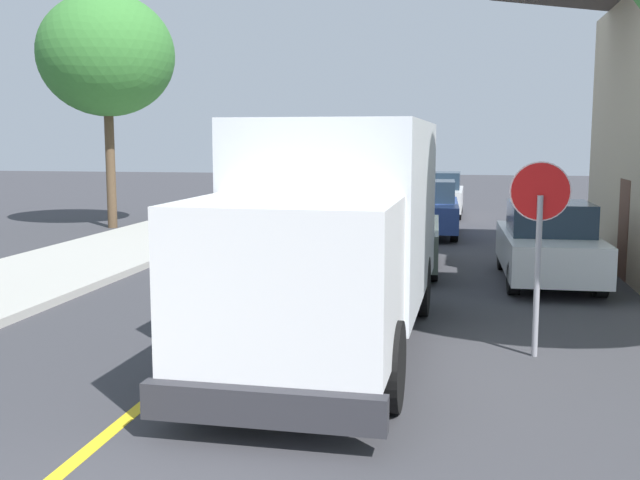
{
  "coord_description": "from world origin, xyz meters",
  "views": [
    {
      "loc": [
        3.44,
        -3.01,
        2.95
      ],
      "look_at": [
        1.31,
        8.23,
        1.4
      ],
      "focal_mm": 42.18,
      "sensor_mm": 36.0,
      "label": 1
    }
  ],
  "objects": [
    {
      "name": "parked_car_mid",
      "position": [
        2.41,
        20.21,
        0.79
      ],
      "size": [
        1.92,
        4.45,
        1.67
      ],
      "color": "#2D4793",
      "rests_on": "ground"
    },
    {
      "name": "parked_car_near",
      "position": [
        2.03,
        13.98,
        0.79
      ],
      "size": [
        1.95,
        4.46,
        1.67
      ],
      "color": "#4C564C",
      "rests_on": "ground"
    },
    {
      "name": "parked_car_far",
      "position": [
        2.54,
        26.23,
        0.79
      ],
      "size": [
        1.85,
        4.42,
        1.67
      ],
      "color": "silver",
      "rests_on": "ground"
    },
    {
      "name": "box_truck",
      "position": [
        1.7,
        7.45,
        1.77
      ],
      "size": [
        2.53,
        7.22,
        3.2
      ],
      "color": "silver",
      "rests_on": "ground"
    },
    {
      "name": "stop_sign",
      "position": [
        4.46,
        7.33,
        1.86
      ],
      "size": [
        0.8,
        0.1,
        2.65
      ],
      "color": "gray",
      "rests_on": "ground"
    },
    {
      "name": "street_tree_down_block",
      "position": [
        -8.0,
        20.14,
        5.62
      ],
      "size": [
        4.39,
        4.39,
        7.61
      ],
      "color": "brown",
      "rests_on": "ground"
    },
    {
      "name": "parked_van_across",
      "position": [
        5.2,
        12.86,
        0.79
      ],
      "size": [
        1.9,
        4.44,
        1.67
      ],
      "color": "silver",
      "rests_on": "ground"
    },
    {
      "name": "centre_line_yellow",
      "position": [
        0.0,
        10.0,
        0.0
      ],
      "size": [
        0.16,
        56.0,
        0.01
      ],
      "primitive_type": "cube",
      "color": "gold",
      "rests_on": "ground"
    }
  ]
}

